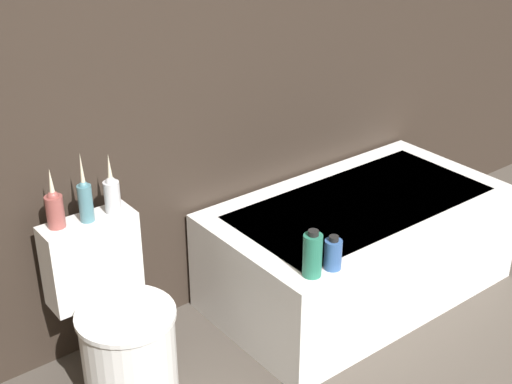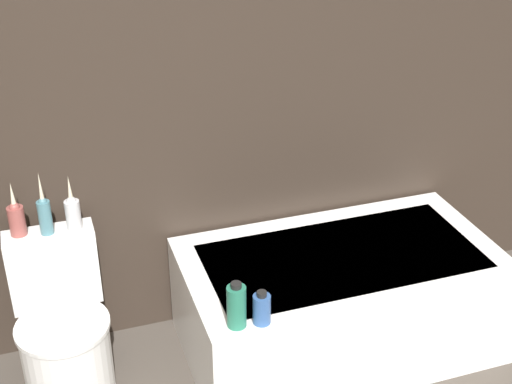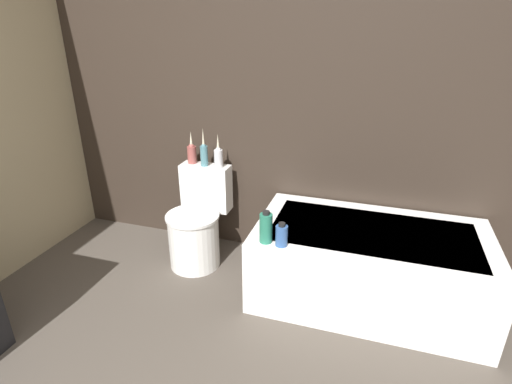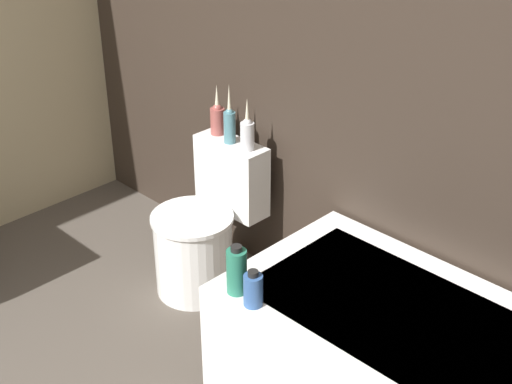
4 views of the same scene
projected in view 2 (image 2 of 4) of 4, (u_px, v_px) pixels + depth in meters
The scene contains 8 objects.
wall_back_tiled at pixel (114, 69), 2.90m from camera, with size 6.40×0.06×2.60m.
bathtub at pixel (339, 300), 3.27m from camera, with size 1.41×0.78×0.49m.
toilet at pixel (65, 338), 2.98m from camera, with size 0.38×0.52×0.69m.
vase_gold at pixel (16, 217), 2.89m from camera, with size 0.07×0.07×0.24m.
vase_silver at pixel (45, 214), 2.89m from camera, with size 0.05×0.05×0.28m.
vase_bronze at pixel (73, 211), 2.93m from camera, with size 0.06×0.06×0.24m.
shampoo_bottle_tall at pixel (237, 306), 2.69m from camera, with size 0.08×0.08×0.20m.
shampoo_bottle_short at pixel (262, 309), 2.72m from camera, with size 0.07×0.07×0.14m.
Camera 2 is at (-0.34, -0.42, 2.24)m, focal length 50.00 mm.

